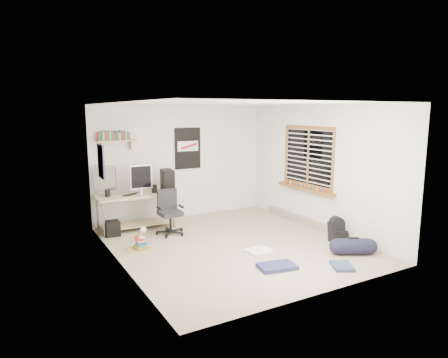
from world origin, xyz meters
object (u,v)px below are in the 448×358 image
office_chair (170,210)px  backpack (336,231)px  book_stack (140,241)px  duffel_bag (353,246)px  desk (136,211)px

office_chair → backpack: size_ratio=2.41×
book_stack → office_chair: bearing=35.7°
backpack → duffel_bag: duffel_bag is taller
backpack → office_chair: bearing=160.3°
office_chair → book_stack: size_ratio=2.22×
backpack → book_stack: backpack is taller
book_stack → backpack: bearing=-22.8°
office_chair → desk: bearing=127.1°
backpack → book_stack: size_ratio=0.92×
office_chair → book_stack: (-0.79, -0.57, -0.34)m
duffel_bag → book_stack: duffel_bag is taller
book_stack → desk: bearing=75.7°
desk → backpack: desk is taller
office_chair → duffel_bag: 3.41m
backpack → book_stack: bearing=175.5°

